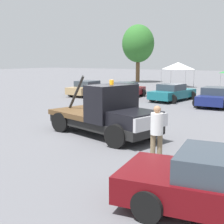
% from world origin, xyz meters
% --- Properties ---
extents(ground_plane, '(160.00, 160.00, 0.00)m').
position_xyz_m(ground_plane, '(0.00, 0.00, 0.00)').
color(ground_plane, slate).
extents(tow_truck, '(5.72, 3.16, 2.51)m').
position_xyz_m(tow_truck, '(0.32, -0.08, 0.94)').
color(tow_truck, black).
rests_on(tow_truck, ground).
extents(person_near_truck, '(0.40, 0.40, 1.79)m').
position_xyz_m(person_near_truck, '(3.44, -1.91, 1.04)').
color(person_near_truck, '#847051').
rests_on(person_near_truck, ground).
extents(parked_car_tan, '(2.40, 4.49, 1.34)m').
position_xyz_m(parked_car_tan, '(-9.51, 11.51, 0.65)').
color(parked_car_tan, tan).
rests_on(parked_car_tan, ground).
extents(parked_car_maroon, '(2.82, 4.55, 1.34)m').
position_xyz_m(parked_car_maroon, '(-5.80, 11.79, 0.65)').
color(parked_car_maroon, maroon).
rests_on(parked_car_maroon, ground).
extents(parked_car_teal, '(2.78, 4.75, 1.34)m').
position_xyz_m(parked_car_teal, '(-1.80, 12.23, 0.65)').
color(parked_car_teal, '#196670').
rests_on(parked_car_teal, ground).
extents(parked_car_navy, '(2.56, 4.50, 1.34)m').
position_xyz_m(parked_car_navy, '(1.82, 11.17, 0.65)').
color(parked_car_navy, navy).
rests_on(parked_car_navy, ground).
extents(canopy_tent_white, '(2.98, 2.98, 2.87)m').
position_xyz_m(canopy_tent_white, '(-5.99, 24.07, 2.46)').
color(canopy_tent_white, '#9E9EA3').
rests_on(canopy_tent_white, ground).
extents(tree_left, '(4.47, 4.47, 7.98)m').
position_xyz_m(tree_left, '(-13.59, 28.33, 5.35)').
color(tree_left, brown).
rests_on(tree_left, ground).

